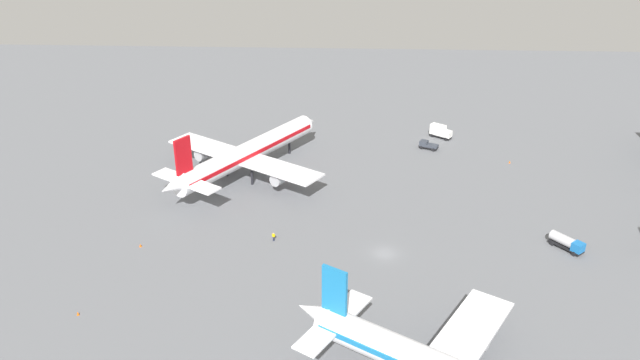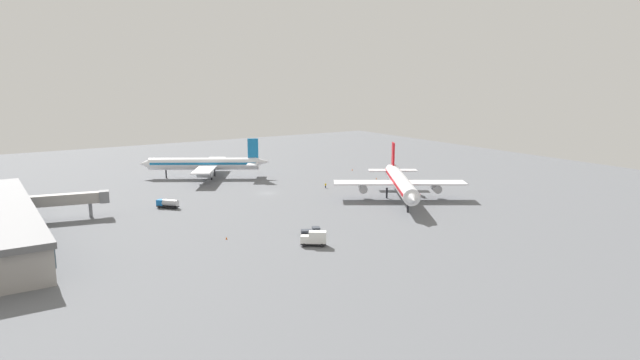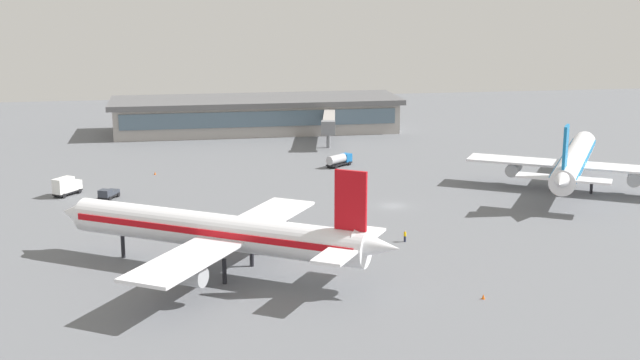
{
  "view_description": "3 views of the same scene",
  "coord_description": "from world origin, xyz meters",
  "views": [
    {
      "loc": [
        -95.21,
        7.13,
        61.11
      ],
      "look_at": [
        17.8,
        12.33,
        5.53
      ],
      "focal_mm": 35.36,
      "sensor_mm": 36.0,
      "label": 1
    },
    {
      "loc": [
        155.0,
        -79.21,
        37.16
      ],
      "look_at": [
        18.96,
        8.03,
        6.43
      ],
      "focal_mm": 31.4,
      "sensor_mm": 36.0,
      "label": 2
    },
    {
      "loc": [
        35.22,
        135.26,
        36.76
      ],
      "look_at": [
        12.52,
        0.39,
        5.03
      ],
      "focal_mm": 47.96,
      "sensor_mm": 36.0,
      "label": 3
    }
  ],
  "objects": [
    {
      "name": "safety_cone_mid_apron",
      "position": [
        -19.57,
        47.75,
        0.3
      ],
      "size": [
        0.44,
        0.44,
        0.6
      ],
      "primitive_type": "cone",
      "color": "#EA590C",
      "rests_on": "ground"
    },
    {
      "name": "ground_crew_worker",
      "position": [
        3.35,
        20.21,
        0.85
      ],
      "size": [
        0.42,
        0.58,
        1.67
      ],
      "rotation": [
        0.0,
        0.0,
        6.18
      ],
      "color": "#1E2338",
      "rests_on": "ground"
    },
    {
      "name": "airplane_taxiing",
      "position": [
        -35.35,
        -6.36,
        5.21
      ],
      "size": [
        35.32,
        42.09,
        14.34
      ],
      "rotation": [
        0.0,
        0.0,
        4.16
      ],
      "color": "white",
      "rests_on": "ground"
    },
    {
      "name": "airplane_at_gate",
      "position": [
        30.56,
        29.04,
        5.49
      ],
      "size": [
        43.79,
        36.83,
        15.09
      ],
      "rotation": [
        0.0,
        0.0,
        5.71
      ],
      "color": "white",
      "rests_on": "ground"
    },
    {
      "name": "safety_cone_near_gate",
      "position": [
        40.04,
        -30.9,
        0.3
      ],
      "size": [
        0.44,
        0.44,
        0.6
      ],
      "primitive_type": "cone",
      "color": "#EA590C",
      "rests_on": "ground"
    },
    {
      "name": "ground",
      "position": [
        0.0,
        0.0,
        0.0
      ],
      "size": [
        288.0,
        288.0,
        0.0
      ],
      "primitive_type": "plane",
      "color": "slate"
    },
    {
      "name": "safety_cone_far_side",
      "position": [
        0.16,
        44.08,
        0.3
      ],
      "size": [
        0.44,
        0.44,
        0.6
      ],
      "primitive_type": "cone",
      "color": "#EA590C",
      "rests_on": "ground"
    },
    {
      "name": "fuel_truck",
      "position": [
        2.99,
        -32.63,
        1.39
      ],
      "size": [
        6.05,
        5.5,
        2.5
      ],
      "rotation": [
        0.0,
        0.0,
        3.84
      ],
      "color": "black",
      "rests_on": "ground"
    },
    {
      "name": "pushback_tractor",
      "position": [
        47.66,
        -12.68,
        0.97
      ],
      "size": [
        3.62,
        4.79,
        1.9
      ],
      "rotation": [
        0.0,
        0.0,
        1.14
      ],
      "color": "black",
      "rests_on": "ground"
    },
    {
      "name": "catering_truck",
      "position": [
        55.09,
        -16.59,
        1.7
      ],
      "size": [
        4.84,
        5.64,
        3.3
      ],
      "rotation": [
        0.0,
        0.0,
        4.08
      ],
      "color": "black",
      "rests_on": "ground"
    },
    {
      "name": "jet_bridge",
      "position": [
        0.73,
        -57.2,
        5.13
      ],
      "size": [
        6.62,
        19.76,
        6.74
      ],
      "rotation": [
        0.0,
        0.0,
        1.37
      ],
      "color": "#9E9993",
      "rests_on": "ground"
    }
  ]
}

